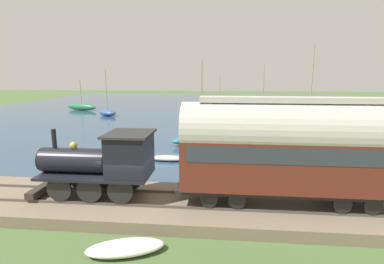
{
  "coord_description": "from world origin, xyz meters",
  "views": [
    {
      "loc": [
        -12.84,
        -4.36,
        6.36
      ],
      "look_at": [
        7.54,
        -2.35,
        2.37
      ],
      "focal_mm": 28.0,
      "sensor_mm": 36.0,
      "label": 1
    }
  ],
  "objects_px": {
    "rowboat_near_shore": "(123,152)",
    "beached_dinghy": "(125,248)",
    "passenger_coach": "(288,146)",
    "sailboat_gray": "(219,111)",
    "sailboat_blue": "(108,113)",
    "rowboat_mid_harbor": "(169,158)",
    "steam_locomotive": "(106,160)",
    "sailboat_yellow": "(308,132)",
    "sailboat_green": "(82,107)",
    "sailboat_red": "(262,121)",
    "sailboat_teal": "(201,138)"
  },
  "relations": [
    {
      "from": "steam_locomotive",
      "to": "sailboat_green",
      "type": "height_order",
      "value": "sailboat_green"
    },
    {
      "from": "sailboat_gray",
      "to": "sailboat_green",
      "type": "bearing_deg",
      "value": 109.81
    },
    {
      "from": "sailboat_gray",
      "to": "rowboat_mid_harbor",
      "type": "bearing_deg",
      "value": -159.09
    },
    {
      "from": "sailboat_teal",
      "to": "rowboat_mid_harbor",
      "type": "height_order",
      "value": "sailboat_teal"
    },
    {
      "from": "passenger_coach",
      "to": "rowboat_mid_harbor",
      "type": "relative_size",
      "value": 3.3
    },
    {
      "from": "rowboat_mid_harbor",
      "to": "beached_dinghy",
      "type": "bearing_deg",
      "value": -177.12
    },
    {
      "from": "rowboat_mid_harbor",
      "to": "sailboat_teal",
      "type": "bearing_deg",
      "value": -18.56
    },
    {
      "from": "sailboat_gray",
      "to": "sailboat_yellow",
      "type": "bearing_deg",
      "value": -122.51
    },
    {
      "from": "sailboat_green",
      "to": "beached_dinghy",
      "type": "bearing_deg",
      "value": -137.78
    },
    {
      "from": "steam_locomotive",
      "to": "sailboat_blue",
      "type": "distance_m",
      "value": 33.27
    },
    {
      "from": "steam_locomotive",
      "to": "sailboat_teal",
      "type": "relative_size",
      "value": 0.76
    },
    {
      "from": "sailboat_blue",
      "to": "rowboat_near_shore",
      "type": "distance_m",
      "value": 23.55
    },
    {
      "from": "steam_locomotive",
      "to": "sailboat_green",
      "type": "relative_size",
      "value": 0.95
    },
    {
      "from": "sailboat_blue",
      "to": "sailboat_teal",
      "type": "bearing_deg",
      "value": -104.8
    },
    {
      "from": "passenger_coach",
      "to": "sailboat_blue",
      "type": "height_order",
      "value": "sailboat_blue"
    },
    {
      "from": "sailboat_gray",
      "to": "sailboat_green",
      "type": "height_order",
      "value": "sailboat_gray"
    },
    {
      "from": "rowboat_mid_harbor",
      "to": "rowboat_near_shore",
      "type": "xyz_separation_m",
      "value": [
        1.37,
        3.91,
        0.03
      ]
    },
    {
      "from": "sailboat_gray",
      "to": "sailboat_yellow",
      "type": "xyz_separation_m",
      "value": [
        -16.33,
        -8.94,
        -0.08
      ]
    },
    {
      "from": "sailboat_blue",
      "to": "sailboat_yellow",
      "type": "bearing_deg",
      "value": -85.29
    },
    {
      "from": "passenger_coach",
      "to": "steam_locomotive",
      "type": "bearing_deg",
      "value": 90.0
    },
    {
      "from": "sailboat_teal",
      "to": "steam_locomotive",
      "type": "bearing_deg",
      "value": 130.98
    },
    {
      "from": "sailboat_blue",
      "to": "rowboat_mid_harbor",
      "type": "height_order",
      "value": "sailboat_blue"
    },
    {
      "from": "sailboat_yellow",
      "to": "sailboat_blue",
      "type": "xyz_separation_m",
      "value": [
        13.83,
        25.97,
        -0.11
      ]
    },
    {
      "from": "passenger_coach",
      "to": "sailboat_gray",
      "type": "bearing_deg",
      "value": 5.51
    },
    {
      "from": "steam_locomotive",
      "to": "beached_dinghy",
      "type": "distance_m",
      "value": 4.63
    },
    {
      "from": "sailboat_blue",
      "to": "rowboat_near_shore",
      "type": "xyz_separation_m",
      "value": [
        -21.5,
        -9.61,
        -0.29
      ]
    },
    {
      "from": "steam_locomotive",
      "to": "sailboat_green",
      "type": "xyz_separation_m",
      "value": [
        37.29,
        19.15,
        -1.78
      ]
    },
    {
      "from": "passenger_coach",
      "to": "sailboat_green",
      "type": "xyz_separation_m",
      "value": [
        37.29,
        27.4,
        -2.64
      ]
    },
    {
      "from": "sailboat_teal",
      "to": "rowboat_near_shore",
      "type": "height_order",
      "value": "sailboat_teal"
    },
    {
      "from": "steam_locomotive",
      "to": "sailboat_teal",
      "type": "distance_m",
      "value": 14.53
    },
    {
      "from": "sailboat_teal",
      "to": "rowboat_near_shore",
      "type": "xyz_separation_m",
      "value": [
        -4.5,
        5.94,
        -0.32
      ]
    },
    {
      "from": "sailboat_gray",
      "to": "sailboat_blue",
      "type": "relative_size",
      "value": 0.85
    },
    {
      "from": "rowboat_near_shore",
      "to": "steam_locomotive",
      "type": "bearing_deg",
      "value": -114.36
    },
    {
      "from": "rowboat_mid_harbor",
      "to": "steam_locomotive",
      "type": "bearing_deg",
      "value": 169.86
    },
    {
      "from": "sailboat_yellow",
      "to": "sailboat_gray",
      "type": "bearing_deg",
      "value": 43.78
    },
    {
      "from": "rowboat_near_shore",
      "to": "beached_dinghy",
      "type": "xyz_separation_m",
      "value": [
        -13.03,
        -4.4,
        -0.02
      ]
    },
    {
      "from": "rowboat_near_shore",
      "to": "sailboat_green",
      "type": "bearing_deg",
      "value": 82.55
    },
    {
      "from": "rowboat_near_shore",
      "to": "beached_dinghy",
      "type": "relative_size",
      "value": 0.8
    },
    {
      "from": "sailboat_green",
      "to": "beached_dinghy",
      "type": "height_order",
      "value": "sailboat_green"
    },
    {
      "from": "steam_locomotive",
      "to": "beached_dinghy",
      "type": "height_order",
      "value": "steam_locomotive"
    },
    {
      "from": "sailboat_gray",
      "to": "sailboat_teal",
      "type": "bearing_deg",
      "value": -155.55
    },
    {
      "from": "beached_dinghy",
      "to": "steam_locomotive",
      "type": "bearing_deg",
      "value": 29.42
    },
    {
      "from": "rowboat_near_shore",
      "to": "sailboat_red",
      "type": "bearing_deg",
      "value": 10.88
    },
    {
      "from": "steam_locomotive",
      "to": "sailboat_green",
      "type": "distance_m",
      "value": 41.95
    },
    {
      "from": "steam_locomotive",
      "to": "sailboat_blue",
      "type": "bearing_deg",
      "value": 21.19
    },
    {
      "from": "rowboat_near_shore",
      "to": "sailboat_yellow",
      "type": "bearing_deg",
      "value": -13.4
    },
    {
      "from": "passenger_coach",
      "to": "sailboat_green",
      "type": "relative_size",
      "value": 1.59
    },
    {
      "from": "sailboat_gray",
      "to": "sailboat_blue",
      "type": "height_order",
      "value": "sailboat_blue"
    },
    {
      "from": "passenger_coach",
      "to": "sailboat_blue",
      "type": "distance_m",
      "value": 37.11
    },
    {
      "from": "sailboat_gray",
      "to": "rowboat_mid_harbor",
      "type": "distance_m",
      "value": 25.61
    }
  ]
}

